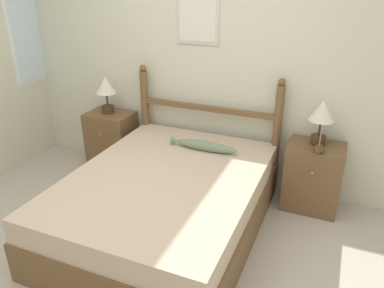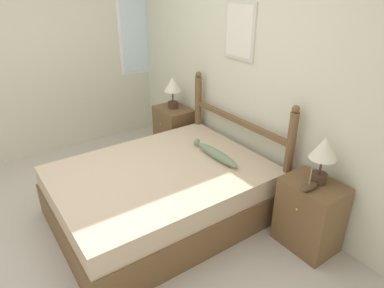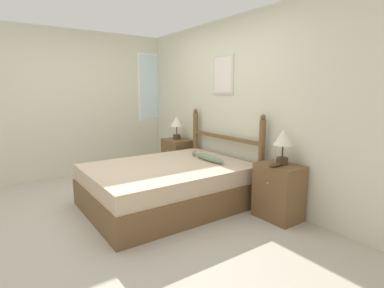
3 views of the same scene
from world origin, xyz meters
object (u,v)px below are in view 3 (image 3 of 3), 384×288
object	(u,v)px
nightstand_left	(177,157)
fish_pillow	(208,158)
model_boat	(275,165)
nightstand_right	(278,192)
table_lamp_left	(177,123)
table_lamp_right	(283,140)
bed	(168,185)

from	to	relation	value
nightstand_left	fish_pillow	bearing A→B (deg)	-12.25
model_boat	fish_pillow	world-z (taller)	model_boat
nightstand_right	table_lamp_left	size ratio (longest dim) A/B	1.58
table_lamp_right	fish_pillow	xyz separation A→B (m)	(-1.00, -0.31, -0.35)
nightstand_left	table_lamp_left	bearing A→B (deg)	150.19
nightstand_left	model_boat	world-z (taller)	model_boat
nightstand_right	table_lamp_right	distance (m)	0.62
table_lamp_right	fish_pillow	size ratio (longest dim) A/B	0.62
bed	table_lamp_left	distance (m)	1.59
fish_pillow	nightstand_left	bearing A→B (deg)	167.75
nightstand_left	nightstand_right	xyz separation A→B (m)	(2.26, 0.00, 0.00)
table_lamp_right	model_boat	size ratio (longest dim) A/B	1.99
bed	nightstand_left	size ratio (longest dim) A/B	3.11
table_lamp_left	table_lamp_right	world-z (taller)	same
table_lamp_left	fish_pillow	world-z (taller)	table_lamp_left
nightstand_left	nightstand_right	size ratio (longest dim) A/B	1.00
table_lamp_right	fish_pillow	world-z (taller)	table_lamp_right
bed	fish_pillow	world-z (taller)	fish_pillow
bed	table_lamp_left	size ratio (longest dim) A/B	4.92
table_lamp_right	nightstand_right	bearing A→B (deg)	-86.05
table_lamp_right	model_boat	bearing A→B (deg)	-81.40
bed	fish_pillow	size ratio (longest dim) A/B	3.06
model_boat	fish_pillow	distance (m)	1.04
nightstand_left	table_lamp_right	bearing A→B (deg)	0.95
nightstand_right	bed	bearing A→B (deg)	-142.76
nightstand_left	table_lamp_right	world-z (taller)	table_lamp_right
table_lamp_left	table_lamp_right	distance (m)	2.28
bed	nightstand_left	bearing A→B (deg)	142.76
fish_pillow	bed	bearing A→B (deg)	-102.02
bed	nightstand_right	distance (m)	1.42
model_boat	fish_pillow	bearing A→B (deg)	-171.52
bed	model_boat	xyz separation A→B (m)	(1.15, 0.74, 0.41)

